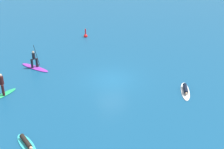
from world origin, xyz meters
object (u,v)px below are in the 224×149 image
object	(u,v)px
surfer_on_white_board	(185,90)
surfer_on_teal_board	(26,143)
surfer_on_purple_board	(35,64)
marker_buoy	(86,36)
surfer_on_green_board	(3,88)

from	to	relation	value
surfer_on_white_board	surfer_on_teal_board	world-z (taller)	surfer_on_white_board
surfer_on_purple_board	surfer_on_white_board	bearing A→B (deg)	14.63
surfer_on_teal_board	surfer_on_white_board	bearing A→B (deg)	85.04
marker_buoy	surfer_on_white_board	bearing A→B (deg)	-76.65
surfer_on_white_board	surfer_on_teal_board	xyz separation A→B (m)	(-13.21, -1.73, -0.01)
surfer_on_purple_board	marker_buoy	xyz separation A→B (m)	(7.00, 5.87, -0.20)
surfer_on_green_board	surfer_on_purple_board	world-z (taller)	surfer_on_purple_board
surfer_on_purple_board	marker_buoy	size ratio (longest dim) A/B	2.81
surfer_on_teal_board	marker_buoy	size ratio (longest dim) A/B	2.38
surfer_on_purple_board	marker_buoy	bearing A→B (deg)	95.54
surfer_on_white_board	marker_buoy	xyz separation A→B (m)	(-3.57, 15.03, 0.03)
surfer_on_white_board	surfer_on_purple_board	distance (m)	13.99
surfer_on_green_board	marker_buoy	bearing A→B (deg)	11.07
surfer_on_green_board	marker_buoy	size ratio (longest dim) A/B	2.14
surfer_on_green_board	surfer_on_purple_board	size ratio (longest dim) A/B	0.76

